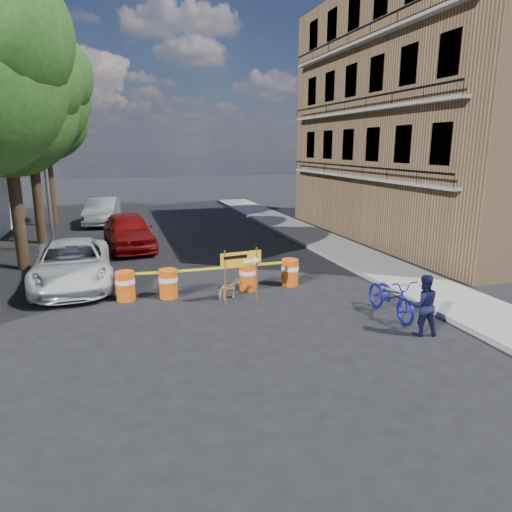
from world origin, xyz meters
TOP-DOWN VIEW (x-y plane):
  - ground at (0.00, 0.00)m, footprint 120.00×120.00m
  - sidewalk_east at (6.20, 6.00)m, footprint 2.40×40.00m
  - apartment_building at (12.00, 8.00)m, footprint 8.00×16.00m
  - tree_mid_a at (-6.74, 7.00)m, footprint 5.25×5.00m
  - tree_mid_b at (-6.73, 12.00)m, footprint 5.67×5.40m
  - tree_far at (-6.74, 17.00)m, footprint 5.04×4.80m
  - streetlamp at (-5.93, 9.50)m, footprint 1.25×0.18m
  - barrel_far_left at (-3.16, 2.00)m, footprint 0.58×0.58m
  - barrel_mid_left at (-1.89, 1.86)m, footprint 0.58×0.58m
  - barrel_mid_right at (0.69, 1.90)m, footprint 0.58×0.58m
  - barrel_far_right at (2.17, 1.96)m, footprint 0.58×0.58m
  - detour_sign at (0.29, 0.78)m, footprint 1.28×0.28m
  - pedestrian at (3.79, -2.87)m, footprint 0.87×0.75m
  - bicycle at (3.79, -1.50)m, footprint 0.75×1.13m
  - dog at (-0.11, 1.15)m, footprint 0.80×0.59m
  - suv_white at (-4.80, 4.11)m, footprint 2.71×5.46m
  - sedan_red at (-2.80, 9.37)m, footprint 2.47×5.05m
  - sedan_silver at (-4.08, 16.96)m, footprint 2.21×4.96m

SIDE VIEW (x-z plane):
  - ground at x=0.00m, z-range 0.00..0.00m
  - sidewalk_east at x=6.20m, z-range 0.00..0.15m
  - dog at x=-0.11m, z-range 0.00..0.61m
  - barrel_far_left at x=-3.16m, z-range 0.02..0.92m
  - barrel_mid_left at x=-1.89m, z-range 0.02..0.92m
  - barrel_mid_right at x=0.69m, z-range 0.02..0.92m
  - barrel_far_right at x=2.17m, z-range 0.02..0.92m
  - suv_white at x=-4.80m, z-range 0.00..1.49m
  - pedestrian at x=3.79m, z-range 0.00..1.55m
  - sedan_silver at x=-4.08m, z-range 0.00..1.58m
  - sedan_red at x=-2.80m, z-range 0.00..1.66m
  - bicycle at x=3.79m, z-range 0.00..2.15m
  - detour_sign at x=0.29m, z-range 0.37..2.03m
  - streetlamp at x=-5.93m, z-range 0.38..8.38m
  - apartment_building at x=12.00m, z-range 0.00..12.00m
  - tree_mid_a at x=-6.74m, z-range 1.67..10.34m
  - tree_far at x=-6.74m, z-range 1.80..10.64m
  - tree_mid_b at x=-6.73m, z-range 1.90..11.53m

